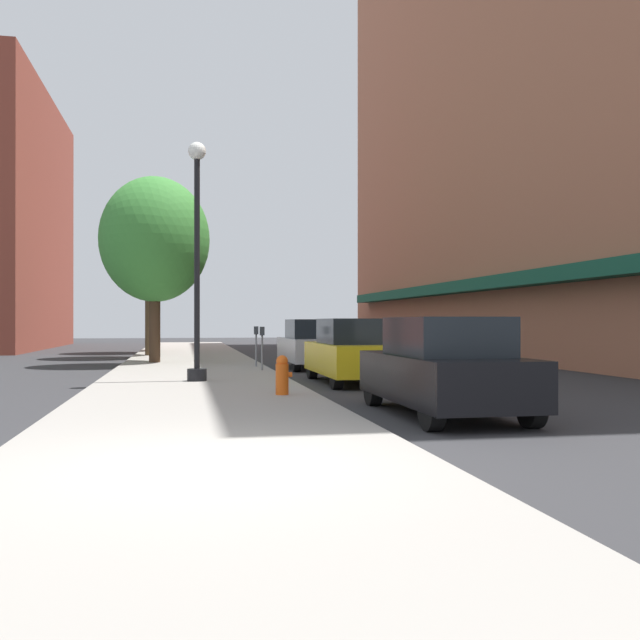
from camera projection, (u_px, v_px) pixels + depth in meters
ground_plane at (304, 365)px, 25.70m from camera, size 90.00×90.00×0.00m
sidewalk_slab at (191, 363)px, 25.92m from camera, size 4.80×50.00×0.12m
building_right_brick at (531, 78)px, 31.74m from camera, size 6.80×40.00×25.02m
lamppost at (197, 256)px, 17.52m from camera, size 0.48×0.48×5.90m
fire_hydrant at (282, 375)px, 14.22m from camera, size 0.33×0.26×0.79m
parking_meter_near at (262, 343)px, 21.42m from camera, size 0.14×0.09×1.31m
parking_meter_far at (256, 341)px, 23.17m from camera, size 0.14×0.09×1.31m
tree_near at (155, 240)px, 25.55m from camera, size 3.92×3.92×6.68m
tree_mid at (150, 242)px, 30.91m from camera, size 3.89×3.89×7.22m
tree_far at (154, 257)px, 35.79m from camera, size 3.93×3.93×7.01m
car_black at (444, 368)px, 11.92m from camera, size 1.80×4.30×1.66m
car_yellow at (353, 352)px, 18.24m from camera, size 1.80×4.30×1.66m
car_silver at (312, 344)px, 24.08m from camera, size 1.80×4.30×1.66m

